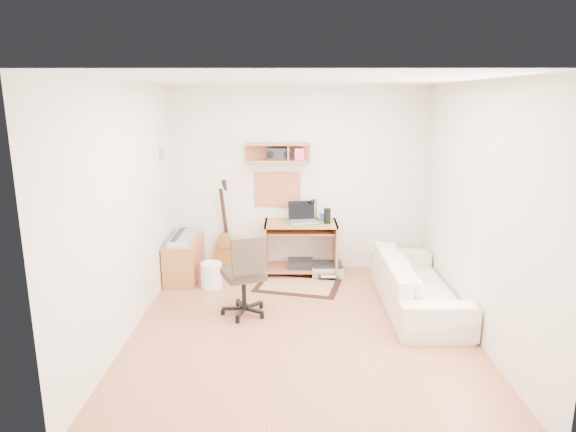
{
  "coord_description": "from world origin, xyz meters",
  "views": [
    {
      "loc": [
        -0.12,
        -5.0,
        2.44
      ],
      "look_at": [
        -0.15,
        1.05,
        1.0
      ],
      "focal_mm": 31.24,
      "sensor_mm": 36.0,
      "label": 1
    }
  ],
  "objects_px": {
    "task_chair": "(244,274)",
    "sofa": "(417,275)",
    "printer": "(327,269)",
    "desk": "(301,248)",
    "cabinet": "(184,259)"
  },
  "relations": [
    {
      "from": "desk",
      "to": "task_chair",
      "type": "distance_m",
      "value": 1.52
    },
    {
      "from": "desk",
      "to": "sofa",
      "type": "distance_m",
      "value": 1.77
    },
    {
      "from": "task_chair",
      "to": "cabinet",
      "type": "height_order",
      "value": "task_chair"
    },
    {
      "from": "printer",
      "to": "sofa",
      "type": "bearing_deg",
      "value": -48.82
    },
    {
      "from": "cabinet",
      "to": "sofa",
      "type": "relative_size",
      "value": 0.44
    },
    {
      "from": "task_chair",
      "to": "sofa",
      "type": "bearing_deg",
      "value": -16.89
    },
    {
      "from": "cabinet",
      "to": "task_chair",
      "type": "bearing_deg",
      "value": -51.95
    },
    {
      "from": "cabinet",
      "to": "sofa",
      "type": "distance_m",
      "value": 3.11
    },
    {
      "from": "cabinet",
      "to": "sofa",
      "type": "xyz_separation_m",
      "value": [
        2.96,
        -0.96,
        0.12
      ]
    },
    {
      "from": "task_chair",
      "to": "sofa",
      "type": "xyz_separation_m",
      "value": [
        2.03,
        0.23,
        -0.09
      ]
    },
    {
      "from": "sofa",
      "to": "cabinet",
      "type": "bearing_deg",
      "value": 72.06
    },
    {
      "from": "task_chair",
      "to": "printer",
      "type": "bearing_deg",
      "value": 28.02
    },
    {
      "from": "desk",
      "to": "cabinet",
      "type": "xyz_separation_m",
      "value": [
        -1.61,
        -0.18,
        -0.1
      ]
    },
    {
      "from": "printer",
      "to": "cabinet",
      "type": "bearing_deg",
      "value": -177.63
    },
    {
      "from": "task_chair",
      "to": "sofa",
      "type": "relative_size",
      "value": 0.48
    }
  ]
}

